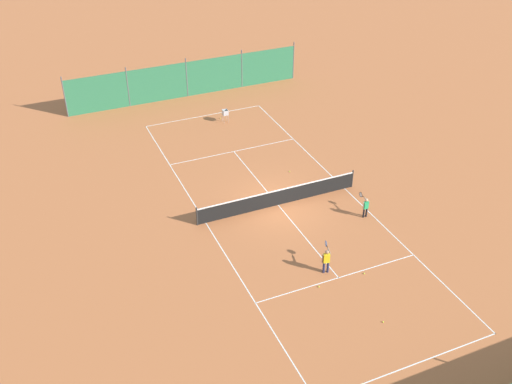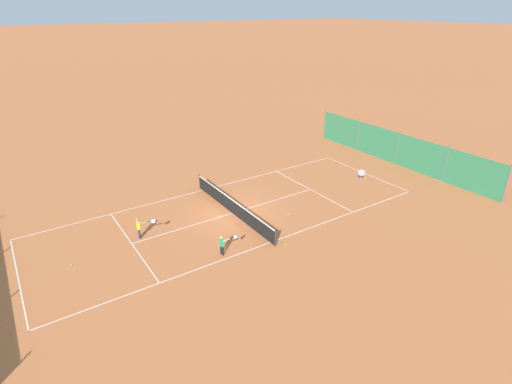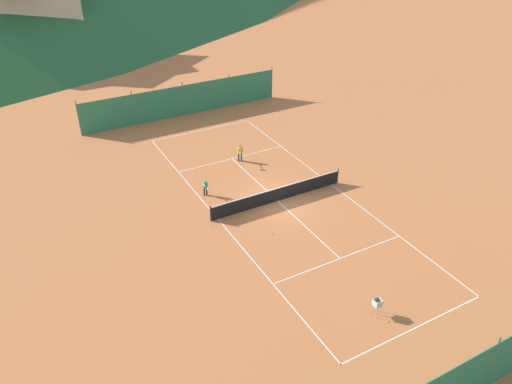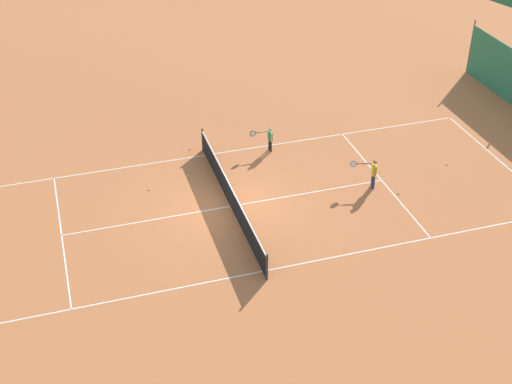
# 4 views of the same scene
# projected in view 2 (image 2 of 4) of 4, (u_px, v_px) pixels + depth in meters

# --- Properties ---
(ground_plane) EXTENTS (600.00, 600.00, 0.00)m
(ground_plane) POSITION_uv_depth(u_px,v_px,m) (233.00, 213.00, 25.02)
(ground_plane) COLOR #BC6638
(court_line_markings) EXTENTS (8.25, 23.85, 0.01)m
(court_line_markings) POSITION_uv_depth(u_px,v_px,m) (233.00, 213.00, 25.02)
(court_line_markings) COLOR white
(court_line_markings) RESTS_ON ground
(tennis_net) EXTENTS (9.18, 0.08, 1.06)m
(tennis_net) POSITION_uv_depth(u_px,v_px,m) (232.00, 206.00, 24.81)
(tennis_net) COLOR #2D2D2D
(tennis_net) RESTS_ON ground
(windscreen_fence_near) EXTENTS (17.28, 0.08, 2.90)m
(windscreen_fence_near) POSITION_uv_depth(u_px,v_px,m) (397.00, 149.00, 32.23)
(windscreen_fence_near) COLOR #2D754C
(windscreen_fence_near) RESTS_ON ground
(player_far_baseline) EXTENTS (0.62, 1.00, 1.26)m
(player_far_baseline) POSITION_uv_depth(u_px,v_px,m) (139.00, 226.00, 22.07)
(player_far_baseline) COLOR #23284C
(player_far_baseline) RESTS_ON ground
(player_near_baseline) EXTENTS (0.38, 0.97, 1.13)m
(player_near_baseline) POSITION_uv_depth(u_px,v_px,m) (223.00, 243.00, 20.61)
(player_near_baseline) COLOR black
(player_near_baseline) RESTS_ON ground
(tennis_ball_mid_court) EXTENTS (0.07, 0.07, 0.07)m
(tennis_ball_mid_court) POSITION_uv_depth(u_px,v_px,m) (286.00, 245.00, 21.68)
(tennis_ball_mid_court) COLOR #CCE033
(tennis_ball_mid_court) RESTS_ON ground
(tennis_ball_alley_right) EXTENTS (0.07, 0.07, 0.07)m
(tennis_ball_alley_right) POSITION_uv_depth(u_px,v_px,m) (122.00, 235.00, 22.55)
(tennis_ball_alley_right) COLOR #CCE033
(tennis_ball_alley_right) RESTS_ON ground
(tennis_ball_by_net_left) EXTENTS (0.07, 0.07, 0.07)m
(tennis_ball_by_net_left) POSITION_uv_depth(u_px,v_px,m) (365.00, 179.00, 29.88)
(tennis_ball_by_net_left) COLOR #CCE033
(tennis_ball_by_net_left) RESTS_ON ground
(tennis_ball_service_box) EXTENTS (0.07, 0.07, 0.07)m
(tennis_ball_service_box) POSITION_uv_depth(u_px,v_px,m) (271.00, 225.00, 23.59)
(tennis_ball_service_box) COLOR #CCE033
(tennis_ball_service_box) RESTS_ON ground
(tennis_ball_alley_left) EXTENTS (0.07, 0.07, 0.07)m
(tennis_ball_alley_left) POSITION_uv_depth(u_px,v_px,m) (288.00, 214.00, 24.85)
(tennis_ball_alley_left) COLOR #CCE033
(tennis_ball_alley_left) RESTS_ON ground
(tennis_ball_far_corner) EXTENTS (0.07, 0.07, 0.07)m
(tennis_ball_far_corner) POSITION_uv_depth(u_px,v_px,m) (134.00, 255.00, 20.77)
(tennis_ball_far_corner) COLOR #CCE033
(tennis_ball_far_corner) RESTS_ON ground
(tennis_ball_near_corner) EXTENTS (0.07, 0.07, 0.07)m
(tennis_ball_near_corner) POSITION_uv_depth(u_px,v_px,m) (71.00, 265.00, 20.01)
(tennis_ball_near_corner) COLOR #CCE033
(tennis_ball_near_corner) RESTS_ON ground
(ball_hopper) EXTENTS (0.36, 0.36, 0.89)m
(ball_hopper) POSITION_uv_depth(u_px,v_px,m) (362.00, 173.00, 29.20)
(ball_hopper) COLOR #B7B7BC
(ball_hopper) RESTS_ON ground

